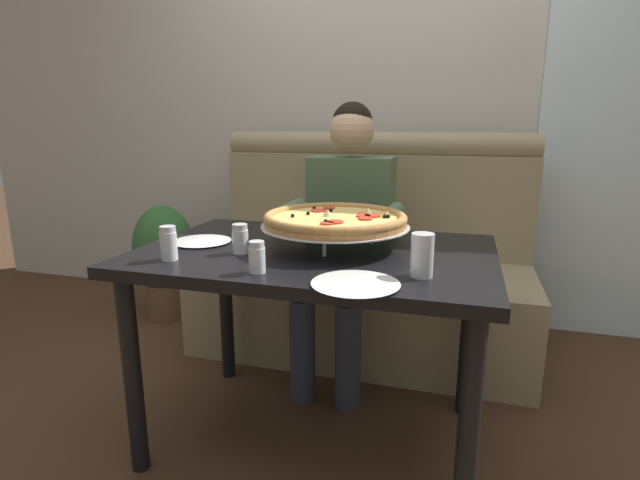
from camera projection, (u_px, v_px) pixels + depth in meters
name	position (u px, v px, depth m)	size (l,w,h in m)	color
ground_plane	(316.00, 437.00, 1.87)	(16.00, 16.00, 0.00)	#4C3321
back_wall_with_window	(386.00, 85.00, 2.89)	(6.00, 0.12, 2.80)	beige
booth_bench	(364.00, 273.00, 2.59)	(1.70, 0.78, 1.13)	#998966
dining_table	(316.00, 276.00, 1.72)	(1.22, 0.81, 0.75)	black
diner_main	(346.00, 225.00, 2.28)	(0.54, 0.64, 1.27)	#2D3342
pizza	(335.00, 220.00, 1.72)	(0.53, 0.53, 0.13)	silver
shaker_pepper_flakes	(257.00, 259.00, 1.42)	(0.05, 0.05, 0.10)	white
shaker_oregano	(169.00, 246.00, 1.56)	(0.05, 0.05, 0.11)	white
shaker_parmesan	(240.00, 241.00, 1.64)	(0.05, 0.05, 0.10)	white
plate_near_left	(202.00, 240.00, 1.79)	(0.22, 0.22, 0.02)	white
plate_near_right	(355.00, 282.00, 1.32)	(0.25, 0.25, 0.02)	white
drinking_glass	(422.00, 258.00, 1.38)	(0.07, 0.07, 0.13)	silver
patio_chair	(612.00, 220.00, 3.38)	(0.43, 0.42, 0.86)	black
potted_plant	(164.00, 256.00, 2.96)	(0.36, 0.36, 0.70)	brown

